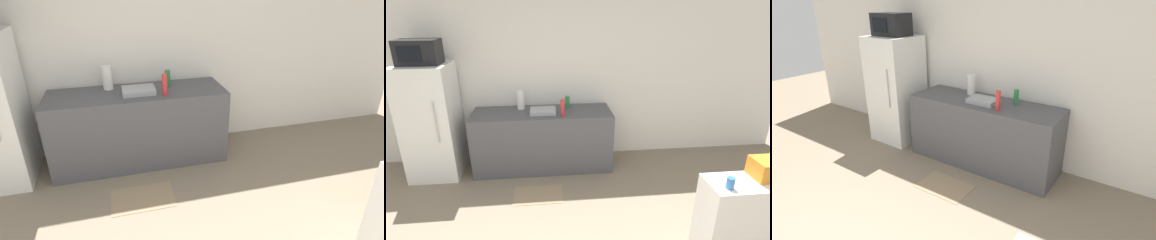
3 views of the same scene
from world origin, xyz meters
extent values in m
cube|color=white|center=(0.00, 3.26, 1.30)|extent=(8.00, 0.06, 2.60)
cube|color=white|center=(-1.48, 2.84, 0.81)|extent=(0.68, 0.66, 1.61)
cylinder|color=#B7B7BC|center=(-1.29, 2.49, 0.93)|extent=(0.02, 0.02, 0.56)
cube|color=black|center=(-1.48, 2.84, 1.77)|extent=(0.51, 0.33, 0.32)
cube|color=black|center=(-1.53, 2.66, 1.77)|extent=(0.28, 0.01, 0.19)
cube|color=#4C4C51|center=(0.05, 2.87, 0.44)|extent=(2.01, 0.66, 0.88)
cube|color=#9EA3A8|center=(0.07, 2.82, 0.91)|extent=(0.36, 0.27, 0.06)
cylinder|color=red|center=(0.34, 2.69, 1.00)|extent=(0.06, 0.06, 0.24)
cylinder|color=#2D7F42|center=(0.43, 3.00, 0.98)|extent=(0.06, 0.06, 0.19)
cylinder|color=white|center=(-0.26, 3.05, 1.02)|extent=(0.11, 0.11, 0.27)
cube|color=#937A5B|center=(-0.03, 2.10, 0.00)|extent=(0.64, 0.42, 0.01)
camera|label=1|loc=(-0.17, -0.39, 2.04)|focal=28.00mm
camera|label=2|loc=(0.14, -1.24, 2.33)|focal=28.00mm
camera|label=3|loc=(1.86, -0.31, 2.11)|focal=28.00mm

